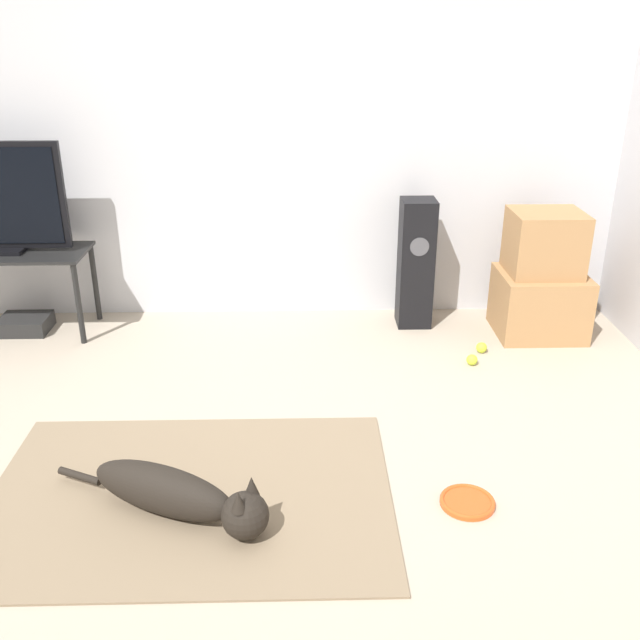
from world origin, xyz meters
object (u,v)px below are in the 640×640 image
frisbee (467,502)px  cardboard_box_lower (539,303)px  dog (180,495)px  game_console (25,324)px  tennis_ball_near_speaker (481,348)px  floor_speaker (416,264)px  cardboard_box_upper (545,243)px  tennis_ball_by_boxes (472,360)px  tv_stand (2,262)px

frisbee → cardboard_box_lower: (0.84, 1.77, 0.19)m
dog → game_console: (-1.32, 1.93, -0.07)m
tennis_ball_near_speaker → floor_speaker: bearing=127.6°
cardboard_box_upper → frisbee: bearing=-114.9°
cardboard_box_upper → dog: bearing=-137.7°
tennis_ball_near_speaker → frisbee: bearing=-105.4°
tennis_ball_near_speaker → game_console: (-2.92, 0.40, 0.02)m
floor_speaker → tennis_ball_by_boxes: floor_speaker is taller
tennis_ball_by_boxes → floor_speaker: bearing=112.5°
cardboard_box_lower → tennis_ball_by_boxes: bearing=-138.9°
frisbee → tv_stand: tv_stand is taller
cardboard_box_lower → tennis_ball_by_boxes: size_ratio=8.22×
cardboard_box_lower → tv_stand: 3.44m
cardboard_box_upper → tv_stand: cardboard_box_upper is taller
dog → tennis_ball_near_speaker: dog is taller
frisbee → tennis_ball_by_boxes: bearing=76.7°
cardboard_box_lower → tv_stand: (-3.43, 0.11, 0.27)m
tv_stand → tennis_ball_near_speaker: 3.06m
floor_speaker → cardboard_box_upper: bearing=-11.2°
dog → tv_stand: tv_stand is taller
tennis_ball_near_speaker → game_console: bearing=172.2°
frisbee → cardboard_box_lower: cardboard_box_lower is taller
frisbee → cardboard_box_lower: size_ratio=0.43×
floor_speaker → game_console: 2.59m
frisbee → tennis_ball_by_boxes: tennis_ball_by_boxes is taller
tennis_ball_by_boxes → frisbee: bearing=-103.3°
cardboard_box_lower → floor_speaker: size_ratio=0.64×
cardboard_box_lower → game_console: bearing=178.1°
dog → tv_stand: bearing=125.8°
cardboard_box_lower → cardboard_box_upper: 0.40m
cardboard_box_upper → tv_stand: (-3.42, 0.09, -0.13)m
tv_stand → tennis_ball_by_boxes: 2.99m
frisbee → floor_speaker: 1.98m
cardboard_box_upper → tennis_ball_near_speaker: cardboard_box_upper is taller
tv_stand → game_console: bearing=-0.5°
game_console → dog: bearing=-55.7°
dog → tennis_ball_by_boxes: bearing=42.2°
dog → tennis_ball_by_boxes: dog is taller
cardboard_box_lower → tennis_ball_near_speaker: (-0.43, -0.29, -0.17)m
dog → frisbee: (1.20, 0.06, -0.10)m
tennis_ball_near_speaker → game_console: game_console is taller
dog → tv_stand: (-1.39, 1.94, 0.36)m
dog → cardboard_box_lower: (2.03, 1.83, 0.09)m
floor_speaker → tennis_ball_by_boxes: 0.79m
cardboard_box_lower → floor_speaker: (-0.79, 0.17, 0.22)m
tennis_ball_near_speaker → game_console: 2.95m
cardboard_box_upper → tv_stand: 3.42m
frisbee → cardboard_box_upper: bearing=65.1°
tennis_ball_near_speaker → tv_stand: bearing=172.4°
cardboard_box_upper → tv_stand: bearing=178.5°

